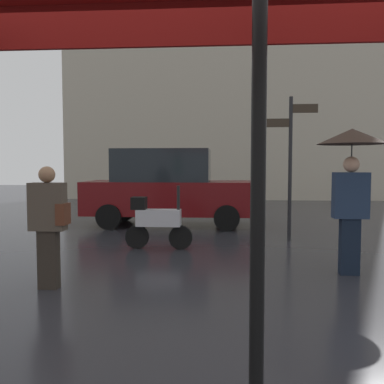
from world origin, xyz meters
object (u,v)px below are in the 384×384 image
pedestrian_with_umbrella (351,163)px  street_signpost (291,154)px  parked_car_left (168,188)px  pedestrian_with_bag (49,220)px  parked_scooter (156,221)px

pedestrian_with_umbrella → street_signpost: bearing=137.6°
parked_car_left → pedestrian_with_bag: bearing=-99.4°
street_signpost → pedestrian_with_umbrella: bearing=-80.7°
pedestrian_with_bag → parked_scooter: (0.98, 2.70, -0.36)m
parked_scooter → parked_car_left: 3.20m
parked_scooter → street_signpost: (2.72, 1.13, 1.31)m
pedestrian_with_umbrella → parked_car_left: size_ratio=0.47×
parked_scooter → street_signpost: size_ratio=0.43×
parked_scooter → parked_car_left: parked_car_left is taller
pedestrian_with_umbrella → pedestrian_with_bag: size_ratio=1.34×
pedestrian_with_umbrella → street_signpost: 2.84m
pedestrian_with_umbrella → parked_scooter: size_ratio=1.65×
parked_car_left → street_signpost: 3.64m
pedestrian_with_umbrella → parked_scooter: bearing=-169.3°
parked_scooter → pedestrian_with_bag: bearing=-100.2°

